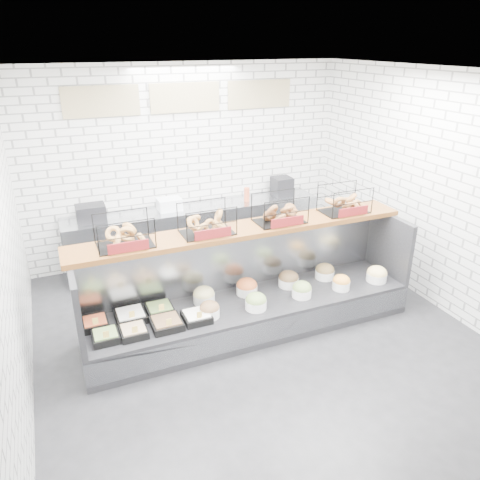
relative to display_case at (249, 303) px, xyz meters
name	(u,v)px	position (x,y,z in m)	size (l,w,h in m)	color
ground	(261,341)	(0.01, -0.34, -0.33)	(5.50, 5.50, 0.00)	black
room_shell	(242,159)	(0.01, 0.26, 1.73)	(5.02, 5.51, 3.01)	silver
display_case	(249,303)	(0.00, 0.00, 0.00)	(4.00, 0.90, 1.20)	black
bagel_shelf	(244,218)	(0.01, 0.18, 1.04)	(4.10, 0.50, 0.40)	#4E2A10
prep_counter	(196,233)	(0.01, 2.09, 0.14)	(4.00, 0.60, 1.20)	#93969B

